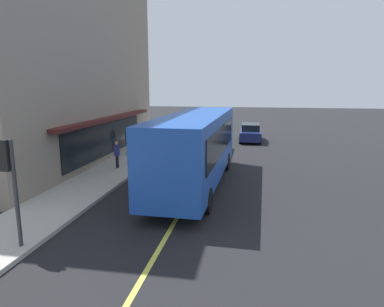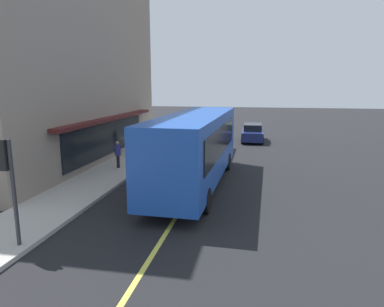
{
  "view_description": "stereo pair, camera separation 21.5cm",
  "coord_description": "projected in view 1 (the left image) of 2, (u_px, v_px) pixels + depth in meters",
  "views": [
    {
      "loc": [
        -17.88,
        -2.65,
        4.85
      ],
      "look_at": [
        -1.83,
        0.19,
        1.6
      ],
      "focal_mm": 32.18,
      "sensor_mm": 36.0,
      "label": 1
    },
    {
      "loc": [
        -17.84,
        -2.86,
        4.85
      ],
      "look_at": [
        -1.83,
        0.19,
        1.6
      ],
      "focal_mm": 32.18,
      "sensor_mm": 36.0,
      "label": 2
    }
  ],
  "objects": [
    {
      "name": "ground",
      "position": [
        201.0,
        176.0,
        18.67
      ],
      "size": [
        120.0,
        120.0,
        0.0
      ],
      "primitive_type": "plane",
      "color": "black"
    },
    {
      "name": "lane_centre_stripe",
      "position": [
        201.0,
        176.0,
        18.67
      ],
      "size": [
        36.0,
        0.16,
        0.01
      ],
      "primitive_type": "cube",
      "color": "#D8D14C",
      "rests_on": "ground"
    },
    {
      "name": "car_navy",
      "position": [
        250.0,
        133.0,
        30.1
      ],
      "size": [
        4.32,
        1.9,
        1.52
      ],
      "color": "navy",
      "rests_on": "ground"
    },
    {
      "name": "storefront_building",
      "position": [
        41.0,
        48.0,
        21.58
      ],
      "size": [
        18.55,
        8.94,
        14.27
      ],
      "color": "gray",
      "rests_on": "ground"
    },
    {
      "name": "bus",
      "position": [
        196.0,
        146.0,
        16.55
      ],
      "size": [
        11.2,
        2.86,
        3.5
      ],
      "color": "#1E4CAD",
      "rests_on": "ground"
    },
    {
      "name": "sidewalk",
      "position": [
        113.0,
        171.0,
        19.52
      ],
      "size": [
        80.0,
        2.81,
        0.15
      ],
      "primitive_type": "cube",
      "color": "#B2ADA3",
      "rests_on": "ground"
    },
    {
      "name": "traffic_light",
      "position": [
        8.0,
        168.0,
        9.81
      ],
      "size": [
        0.3,
        0.52,
        3.2
      ],
      "color": "#2D2D33",
      "rests_on": "sidewalk"
    },
    {
      "name": "pedestrian_at_corner",
      "position": [
        128.0,
        139.0,
        23.82
      ],
      "size": [
        0.34,
        0.34,
        1.69
      ],
      "color": "black",
      "rests_on": "sidewalk"
    },
    {
      "name": "pedestrian_near_storefront",
      "position": [
        117.0,
        152.0,
        19.67
      ],
      "size": [
        0.34,
        0.34,
        1.55
      ],
      "color": "black",
      "rests_on": "sidewalk"
    }
  ]
}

